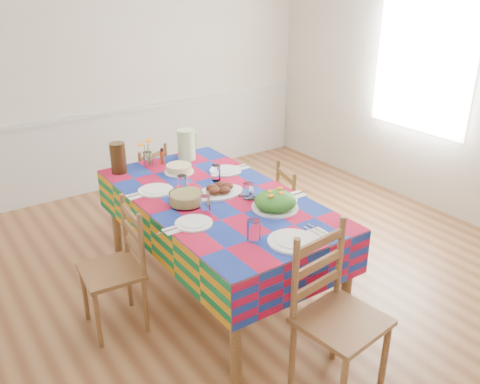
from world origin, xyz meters
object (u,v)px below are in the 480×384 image
dining_table (217,207)px  green_pitcher (186,145)px  tea_pitcher (118,158)px  chair_far (147,187)px  chair_near (335,317)px  meat_platter (220,190)px  chair_left (117,269)px  chair_right (298,213)px

dining_table → green_pitcher: 0.91m
tea_pitcher → chair_far: size_ratio=0.30×
green_pitcher → chair_near: (-0.23, -2.17, -0.43)m
meat_platter → chair_far: meat_platter is taller
dining_table → meat_platter: bearing=31.1°
chair_far → chair_left: size_ratio=0.91×
dining_table → meat_platter: (0.05, 0.03, 0.12)m
green_pitcher → tea_pitcher: 0.64m
green_pitcher → chair_far: bearing=114.0°
tea_pitcher → chair_far: 0.80m
chair_far → chair_left: (-0.85, -1.33, 0.04)m
meat_platter → chair_near: size_ratio=0.36×
chair_left → chair_far: bearing=152.3°
green_pitcher → chair_near: size_ratio=0.26×
green_pitcher → meat_platter: bearing=-101.7°
green_pitcher → chair_right: bearing=-53.7°
green_pitcher → tea_pitcher: bearing=176.7°
chair_near → chair_left: bearing=115.5°
tea_pitcher → chair_left: tea_pitcher is taller
chair_far → chair_right: bearing=105.6°
green_pitcher → chair_far: green_pitcher is taller
chair_near → meat_platter: bearing=80.9°
dining_table → chair_right: 0.89m
green_pitcher → chair_right: 1.17m
dining_table → chair_near: chair_near is taller
meat_platter → chair_far: (-0.04, 1.29, -0.42)m
dining_table → tea_pitcher: tea_pitcher is taller
chair_left → dining_table: bearing=95.0°
chair_near → chair_right: size_ratio=1.21×
meat_platter → chair_left: chair_left is taller
meat_platter → chair_far: size_ratio=0.45×
meat_platter → chair_right: meat_platter is taller
chair_far → dining_table: bearing=72.8°
tea_pitcher → chair_right: (1.26, -0.88, -0.51)m
meat_platter → tea_pitcher: tea_pitcher is taller
tea_pitcher → chair_near: tea_pitcher is taller
chair_near → chair_far: bearing=82.8°
dining_table → chair_left: bearing=-179.8°
chair_far → chair_near: bearing=72.9°
tea_pitcher → chair_right: 1.62m
tea_pitcher → meat_platter: bearing=-61.8°
dining_table → chair_left: size_ratio=2.21×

